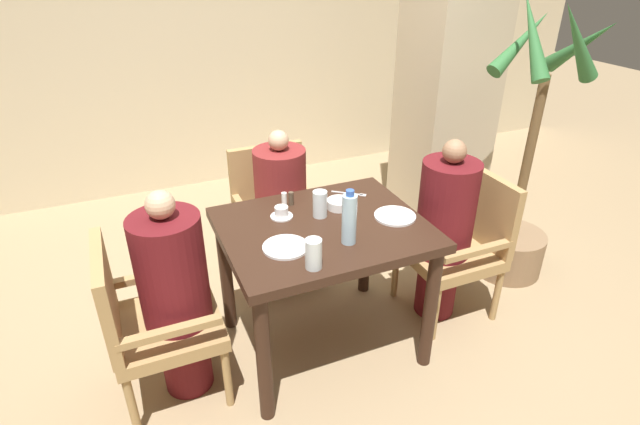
# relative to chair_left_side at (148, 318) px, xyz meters

# --- Properties ---
(ground_plane) EXTENTS (16.00, 16.00, 0.00)m
(ground_plane) POSITION_rel_chair_left_side_xyz_m (0.89, 0.00, -0.47)
(ground_plane) COLOR #9E8460
(wall_back) EXTENTS (8.00, 0.06, 2.80)m
(wall_back) POSITION_rel_chair_left_side_xyz_m (0.89, 2.48, 0.93)
(wall_back) COLOR beige
(wall_back) RESTS_ON ground_plane
(pillar_stone) EXTENTS (0.56, 0.56, 2.70)m
(pillar_stone) POSITION_rel_chair_left_side_xyz_m (2.30, 0.99, 0.88)
(pillar_stone) COLOR #BCAD8E
(pillar_stone) RESTS_ON ground_plane
(dining_table) EXTENTS (1.01, 0.83, 0.77)m
(dining_table) POSITION_rel_chair_left_side_xyz_m (0.89, 0.00, 0.18)
(dining_table) COLOR #331E14
(dining_table) RESTS_ON ground_plane
(chair_left_side) EXTENTS (0.50, 0.50, 0.87)m
(chair_left_side) POSITION_rel_chair_left_side_xyz_m (0.00, 0.00, 0.00)
(chair_left_side) COLOR #A88451
(chair_left_side) RESTS_ON ground_plane
(diner_in_left_chair) EXTENTS (0.32, 0.32, 1.11)m
(diner_in_left_chair) POSITION_rel_chair_left_side_xyz_m (0.14, 0.00, 0.09)
(diner_in_left_chair) COLOR #5B1419
(diner_in_left_chair) RESTS_ON ground_plane
(chair_far_side) EXTENTS (0.50, 0.50, 0.87)m
(chair_far_side) POSITION_rel_chair_left_side_xyz_m (0.89, 0.80, 0.00)
(chair_far_side) COLOR #A88451
(chair_far_side) RESTS_ON ground_plane
(diner_in_far_chair) EXTENTS (0.32, 0.32, 1.06)m
(diner_in_far_chair) POSITION_rel_chair_left_side_xyz_m (0.89, 0.66, 0.07)
(diner_in_far_chair) COLOR maroon
(diner_in_far_chair) RESTS_ON ground_plane
(chair_right_side) EXTENTS (0.50, 0.50, 0.87)m
(chair_right_side) POSITION_rel_chair_left_side_xyz_m (1.78, 0.00, 0.00)
(chair_right_side) COLOR #A88451
(chair_right_side) RESTS_ON ground_plane
(diner_in_right_chair) EXTENTS (0.32, 0.32, 1.12)m
(diner_in_right_chair) POSITION_rel_chair_left_side_xyz_m (1.64, 0.00, 0.10)
(diner_in_right_chair) COLOR #5B1419
(diner_in_right_chair) RESTS_ON ground_plane
(potted_palm) EXTENTS (0.54, 0.54, 1.81)m
(potted_palm) POSITION_rel_chair_left_side_xyz_m (2.36, 0.17, 0.04)
(potted_palm) COLOR #896B4C
(potted_palm) RESTS_ON ground_plane
(plate_main_left) EXTENTS (0.21, 0.21, 0.01)m
(plate_main_left) POSITION_rel_chair_left_side_xyz_m (0.64, -0.13, 0.31)
(plate_main_left) COLOR white
(plate_main_left) RESTS_ON dining_table
(plate_main_right) EXTENTS (0.21, 0.21, 0.01)m
(plate_main_right) POSITION_rel_chair_left_side_xyz_m (1.26, -0.07, 0.31)
(plate_main_right) COLOR white
(plate_main_right) RESTS_ON dining_table
(teacup_with_saucer) EXTENTS (0.12, 0.12, 0.06)m
(teacup_with_saucer) POSITION_rel_chair_left_side_xyz_m (0.73, 0.16, 0.33)
(teacup_with_saucer) COLOR white
(teacup_with_saucer) RESTS_ON dining_table
(bowl_small) EXTENTS (0.13, 0.13, 0.05)m
(bowl_small) POSITION_rel_chair_left_side_xyz_m (1.04, 0.14, 0.33)
(bowl_small) COLOR white
(bowl_small) RESTS_ON dining_table
(water_bottle) EXTENTS (0.07, 0.07, 0.27)m
(water_bottle) POSITION_rel_chair_left_side_xyz_m (0.94, -0.20, 0.43)
(water_bottle) COLOR #A3C6DB
(water_bottle) RESTS_ON dining_table
(glass_tall_near) EXTENTS (0.07, 0.07, 0.14)m
(glass_tall_near) POSITION_rel_chair_left_side_xyz_m (0.91, 0.09, 0.37)
(glass_tall_near) COLOR silver
(glass_tall_near) RESTS_ON dining_table
(glass_tall_mid) EXTENTS (0.07, 0.07, 0.14)m
(glass_tall_mid) POSITION_rel_chair_left_side_xyz_m (0.70, -0.32, 0.37)
(glass_tall_mid) COLOR silver
(glass_tall_mid) RESTS_ON dining_table
(salt_shaker) EXTENTS (0.03, 0.03, 0.08)m
(salt_shaker) POSITION_rel_chair_left_side_xyz_m (0.78, 0.27, 0.34)
(salt_shaker) COLOR white
(salt_shaker) RESTS_ON dining_table
(pepper_shaker) EXTENTS (0.03, 0.03, 0.07)m
(pepper_shaker) POSITION_rel_chair_left_side_xyz_m (0.82, 0.27, 0.34)
(pepper_shaker) COLOR #4C3D2D
(pepper_shaker) RESTS_ON dining_table
(fork_beside_plate) EXTENTS (0.17, 0.14, 0.00)m
(fork_beside_plate) POSITION_rel_chair_left_side_xyz_m (1.18, 0.25, 0.31)
(fork_beside_plate) COLOR silver
(fork_beside_plate) RESTS_ON dining_table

